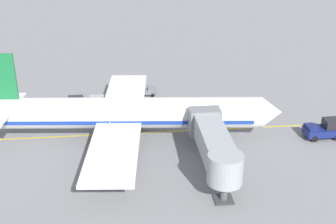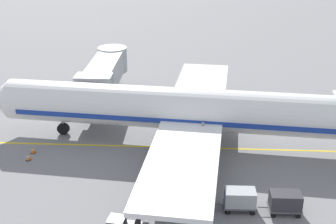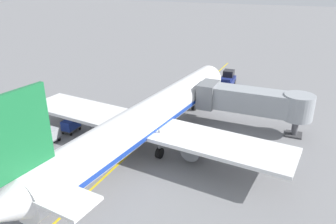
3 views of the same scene
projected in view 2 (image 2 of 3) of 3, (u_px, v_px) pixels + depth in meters
The scene contains 11 objects.
ground_plane at pixel (197, 148), 39.33m from camera, with size 400.00×400.00×0.00m, color slate.
gate_lead_in_line at pixel (197, 148), 39.32m from camera, with size 0.24×80.00×0.01m, color gold.
parked_airliner at pixel (185, 110), 39.09m from camera, with size 30.36×37.35×10.63m.
jet_bridge at pixel (105, 73), 47.87m from camera, with size 13.11×3.50×4.98m.
baggage_cart_front at pixel (193, 195), 30.89m from camera, with size 1.33×2.91×1.58m.
baggage_cart_second_in_train at pixel (240, 198), 30.46m from camera, with size 1.33×2.91×1.58m.
baggage_cart_third_in_train at pixel (285, 201), 30.15m from camera, with size 1.33×2.91×1.58m.
ground_crew_wing_walker at pixel (160, 204), 29.85m from camera, with size 0.67×0.45×1.69m.
ground_crew_loader at pixel (170, 172), 33.74m from camera, with size 0.25×0.73×1.69m.
safety_cone_nose_left at pixel (33, 150), 38.31m from camera, with size 0.36×0.36×0.59m.
safety_cone_nose_right at pixel (28, 157), 37.15m from camera, with size 0.36×0.36×0.59m.
Camera 2 is at (-35.02, 0.64, 18.34)m, focal length 47.64 mm.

